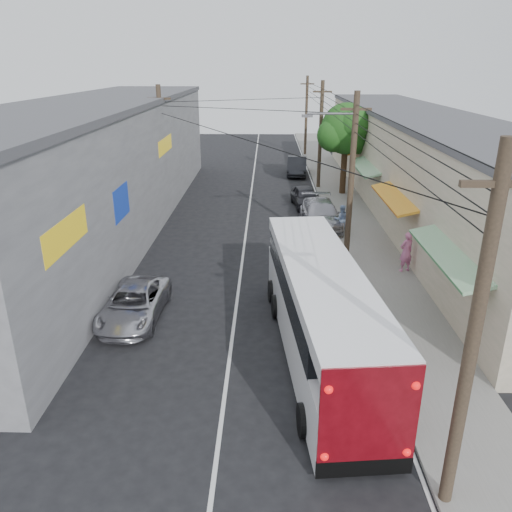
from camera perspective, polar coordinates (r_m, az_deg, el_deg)
The scene contains 13 objects.
ground at distance 13.95m, azimuth -4.20°, elevation -19.78°, with size 120.00×120.00×0.00m, color black.
sidewalk at distance 32.24m, azimuth 10.74°, elevation 4.44°, with size 3.00×80.00×0.12m, color slate.
building_right at distance 34.45m, azimuth 18.07°, elevation 10.14°, with size 7.09×40.00×6.25m.
building_left at distance 30.58m, azimuth -17.49°, elevation 9.88°, with size 7.20×36.00×7.25m.
utility_poles at distance 31.27m, azimuth 4.92°, elevation 11.87°, with size 11.80×45.28×8.00m.
street_tree at distance 37.20m, azimuth 10.36°, elevation 13.94°, with size 4.40×4.00×6.60m.
coach_bus at distance 16.47m, azimuth 7.32°, elevation -6.04°, with size 3.38×11.20×3.18m.
jeepney at distance 19.52m, azimuth -13.74°, elevation -5.31°, with size 2.09×4.53×1.26m, color #BCBAC2.
parked_suv at distance 29.85m, azimuth 7.40°, elevation 4.73°, with size 2.18×5.36×1.56m, color #9F9EA6.
parked_car_mid at distance 34.21m, azimuth 5.65°, elevation 6.75°, with size 1.60×3.99×1.36m, color #242429.
parked_car_far at distance 44.32m, azimuth 4.71°, elevation 10.20°, with size 1.63×4.66×1.54m, color black.
pedestrian_near at distance 23.85m, azimuth 16.78°, elevation 0.47°, with size 0.69×0.45×1.90m, color #D06EA1.
pedestrian_far at distance 28.51m, azimuth 9.74°, elevation 4.16°, with size 0.80×0.63×1.65m, color #8CA3CC.
Camera 1 is at (1.20, -10.48, 9.12)m, focal length 35.00 mm.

